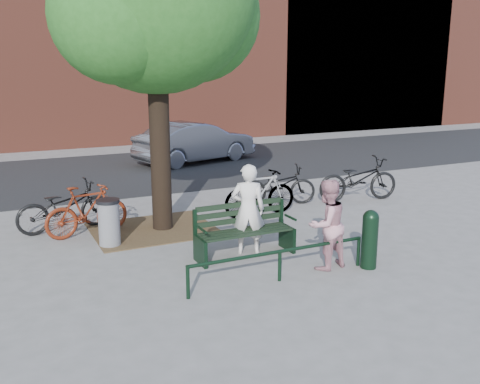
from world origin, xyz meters
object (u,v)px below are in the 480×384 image
person_left (248,209)px  bollard (370,237)px  parked_car (195,142)px  bicycle_c (278,185)px  park_bench (243,229)px  person_right (327,225)px  litter_bin (109,222)px

person_left → bollard: bearing=159.4°
bollard → parked_car: bearing=84.7°
person_left → bicycle_c: (2.17, 2.75, -0.33)m
park_bench → person_left: size_ratio=1.08×
bicycle_c → person_left: bearing=160.9°
person_left → park_bench: bearing=54.3°
park_bench → bicycle_c: 3.63m
person_right → litter_bin: bearing=-51.7°
person_right → bollard: bearing=145.8°
person_right → bicycle_c: size_ratio=0.83×
park_bench → litter_bin: size_ratio=1.98×
litter_bin → person_right: bearing=-42.0°
bollard → person_left: bearing=134.6°
bollard → parked_car: (0.96, 10.43, 0.17)m
park_bench → person_right: size_ratio=1.17×
litter_bin → parked_car: parked_car is taller
bicycle_c → bollard: bearing=-170.1°
person_right → bollard: 0.75m
bollard → bicycle_c: bollard is taller
parked_car → person_right: bearing=155.2°
litter_bin → bicycle_c: size_ratio=0.49×
person_right → bollard: size_ratio=1.51×
person_right → parked_car: bearing=-108.8°
person_left → litter_bin: person_left is taller
person_left → parked_car: 9.26m
bicycle_c → parked_car: 6.19m
park_bench → person_right: 1.50m
bicycle_c → person_right: bearing=-179.6°
person_left → bicycle_c: size_ratio=0.90×
park_bench → bollard: size_ratio=1.77×
park_bench → person_left: (0.13, 0.07, 0.32)m
person_right → bollard: person_right is taller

